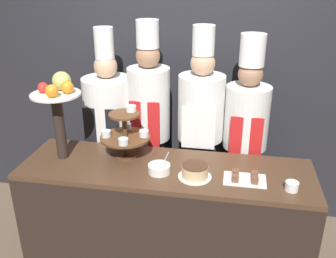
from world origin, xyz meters
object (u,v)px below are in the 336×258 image
(tiered_stand, at_px, (125,133))
(cake_round, at_px, (195,171))
(cake_square_tray, at_px, (245,178))
(chef_center_right, at_px, (200,127))
(chef_right, at_px, (245,133))
(chef_left, at_px, (110,126))
(chef_center_left, at_px, (149,120))
(fruit_pedestal, at_px, (59,101))
(serving_bowl_near, at_px, (159,169))
(cup_white, at_px, (292,186))

(tiered_stand, relative_size, cake_round, 1.71)
(cake_round, height_order, cake_square_tray, cake_round)
(chef_center_right, xyz_separation_m, chef_right, (0.36, 0.00, -0.02))
(chef_left, bearing_deg, chef_center_left, -0.00)
(fruit_pedestal, height_order, chef_left, chef_left)
(serving_bowl_near, xyz_separation_m, chef_left, (-0.56, 0.61, 0.02))
(tiered_stand, distance_m, chef_right, 0.97)
(cup_white, relative_size, chef_left, 0.05)
(tiered_stand, relative_size, chef_right, 0.22)
(fruit_pedestal, distance_m, cake_square_tray, 1.38)
(cup_white, bearing_deg, cake_square_tray, 166.17)
(chef_left, bearing_deg, tiered_stand, -57.28)
(serving_bowl_near, bearing_deg, chef_center_right, 70.54)
(cake_square_tray, relative_size, chef_center_right, 0.16)
(serving_bowl_near, bearing_deg, fruit_pedestal, 171.18)
(serving_bowl_near, bearing_deg, chef_left, 132.36)
(chef_center_left, bearing_deg, chef_center_right, 0.01)
(cup_white, distance_m, chef_right, 0.74)
(fruit_pedestal, bearing_deg, serving_bowl_near, -8.82)
(chef_left, xyz_separation_m, chef_right, (1.14, 0.00, 0.03))
(serving_bowl_near, distance_m, chef_center_right, 0.65)
(fruit_pedestal, xyz_separation_m, chef_center_left, (0.53, 0.50, -0.30))
(chef_left, height_order, chef_right, chef_left)
(cake_square_tray, height_order, chef_right, chef_right)
(chef_center_right, bearing_deg, tiered_stand, -140.23)
(cake_square_tray, relative_size, chef_center_left, 0.15)
(cake_round, xyz_separation_m, cup_white, (0.62, -0.05, -0.02))
(cake_round, xyz_separation_m, serving_bowl_near, (-0.25, 0.02, -0.01))
(cake_round, distance_m, chef_center_left, 0.79)
(chef_left, xyz_separation_m, chef_center_left, (0.35, -0.00, 0.08))
(chef_left, relative_size, chef_right, 1.01)
(tiered_stand, bearing_deg, chef_center_right, 39.77)
(tiered_stand, relative_size, chef_center_left, 0.21)
(fruit_pedestal, distance_m, cake_round, 1.07)
(chef_left, bearing_deg, cup_white, -25.63)
(fruit_pedestal, height_order, chef_center_left, chef_center_left)
(cup_white, xyz_separation_m, chef_right, (-0.29, 0.68, 0.05))
(tiered_stand, distance_m, cake_round, 0.59)
(cup_white, distance_m, chef_center_right, 0.94)
(cake_square_tray, height_order, chef_left, chef_left)
(fruit_pedestal, xyz_separation_m, cake_square_tray, (1.31, -0.11, -0.42))
(cake_round, xyz_separation_m, chef_center_left, (-0.46, 0.63, 0.09))
(tiered_stand, xyz_separation_m, cake_round, (0.54, -0.21, -0.14))
(cup_white, xyz_separation_m, serving_bowl_near, (-0.86, 0.07, 0.00))
(cup_white, height_order, serving_bowl_near, serving_bowl_near)
(tiered_stand, xyz_separation_m, serving_bowl_near, (0.29, -0.19, -0.16))
(fruit_pedestal, distance_m, serving_bowl_near, 0.85)
(serving_bowl_near, relative_size, chef_right, 0.09)
(fruit_pedestal, bearing_deg, cake_round, -7.81)
(tiered_stand, height_order, serving_bowl_near, tiered_stand)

